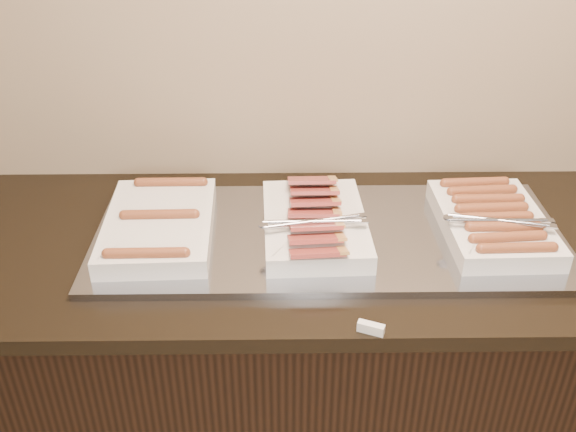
{
  "coord_description": "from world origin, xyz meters",
  "views": [
    {
      "loc": [
        -0.11,
        0.74,
        1.82
      ],
      "look_at": [
        -0.1,
        2.13,
        0.97
      ],
      "focal_mm": 40.0,
      "sensor_mm": 36.0,
      "label": 1
    }
  ],
  "objects_px": {
    "counter": "(321,365)",
    "warming_tray": "(328,235)",
    "dish_left": "(159,225)",
    "dish_right": "(493,221)",
    "dish_center": "(314,223)"
  },
  "relations": [
    {
      "from": "warming_tray",
      "to": "dish_left",
      "type": "relative_size",
      "value": 2.92
    },
    {
      "from": "counter",
      "to": "dish_left",
      "type": "relative_size",
      "value": 5.01
    },
    {
      "from": "counter",
      "to": "warming_tray",
      "type": "distance_m",
      "value": 0.46
    },
    {
      "from": "dish_left",
      "to": "dish_right",
      "type": "xyz_separation_m",
      "value": [
        0.85,
        -0.0,
        0.01
      ]
    },
    {
      "from": "warming_tray",
      "to": "dish_right",
      "type": "distance_m",
      "value": 0.42
    },
    {
      "from": "dish_left",
      "to": "dish_center",
      "type": "height_order",
      "value": "dish_center"
    },
    {
      "from": "warming_tray",
      "to": "counter",
      "type": "bearing_deg",
      "value": 180.0
    },
    {
      "from": "counter",
      "to": "dish_right",
      "type": "distance_m",
      "value": 0.66
    },
    {
      "from": "counter",
      "to": "dish_left",
      "type": "bearing_deg",
      "value": 180.0
    },
    {
      "from": "warming_tray",
      "to": "dish_center",
      "type": "height_order",
      "value": "dish_center"
    },
    {
      "from": "dish_center",
      "to": "dish_left",
      "type": "bearing_deg",
      "value": 177.38
    },
    {
      "from": "dish_right",
      "to": "dish_left",
      "type": "bearing_deg",
      "value": 178.35
    },
    {
      "from": "warming_tray",
      "to": "dish_left",
      "type": "xyz_separation_m",
      "value": [
        -0.43,
        0.0,
        0.04
      ]
    },
    {
      "from": "dish_left",
      "to": "dish_right",
      "type": "height_order",
      "value": "dish_right"
    },
    {
      "from": "counter",
      "to": "dish_center",
      "type": "xyz_separation_m",
      "value": [
        -0.03,
        -0.0,
        0.5
      ]
    }
  ]
}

